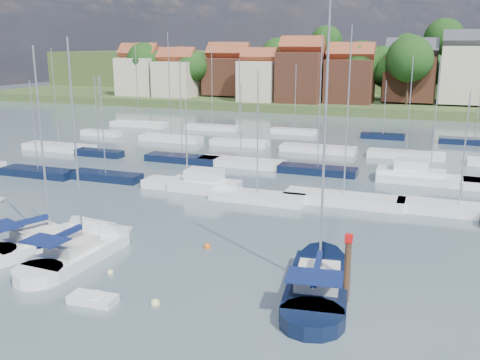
% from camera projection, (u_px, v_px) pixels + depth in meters
% --- Properties ---
extents(ground, '(260.00, 260.00, 0.00)m').
position_uv_depth(ground, '(306.00, 157.00, 69.07)').
color(ground, '#3E4D55').
rests_on(ground, ground).
extents(sailboat_left, '(6.92, 11.53, 15.27)m').
position_uv_depth(sailboat_left, '(61.00, 238.00, 39.13)').
color(sailboat_left, white).
rests_on(sailboat_left, ground).
extents(sailboat_centre, '(3.65, 11.81, 15.86)m').
position_uv_depth(sailboat_centre, '(92.00, 247.00, 37.29)').
color(sailboat_centre, white).
rests_on(sailboat_centre, ground).
extents(sailboat_navy, '(5.17, 13.35, 17.94)m').
position_uv_depth(sailboat_navy, '(321.00, 274.00, 32.99)').
color(sailboat_navy, black).
rests_on(sailboat_navy, ground).
extents(tender, '(2.74, 1.39, 0.58)m').
position_uv_depth(tender, '(93.00, 299.00, 29.97)').
color(tender, white).
rests_on(tender, ground).
extents(timber_piling, '(0.40, 0.40, 6.27)m').
position_uv_depth(timber_piling, '(346.00, 285.00, 29.87)').
color(timber_piling, '#4C331E').
rests_on(timber_piling, ground).
extents(buoy_b, '(0.48, 0.48, 0.48)m').
position_uv_depth(buoy_b, '(17.00, 284.00, 32.40)').
color(buoy_b, beige).
rests_on(buoy_b, ground).
extents(buoy_c, '(0.42, 0.42, 0.42)m').
position_uv_depth(buoy_c, '(110.00, 274.00, 33.76)').
color(buoy_c, beige).
rests_on(buoy_c, ground).
extents(buoy_d, '(0.55, 0.55, 0.55)m').
position_uv_depth(buoy_d, '(155.00, 305.00, 29.75)').
color(buoy_d, beige).
rests_on(buoy_d, ground).
extents(buoy_e, '(0.51, 0.51, 0.51)m').
position_uv_depth(buoy_e, '(207.00, 248.00, 38.11)').
color(buoy_e, '#D85914').
rests_on(buoy_e, ground).
extents(marina_field, '(79.62, 41.41, 15.93)m').
position_uv_depth(marina_field, '(312.00, 162.00, 63.91)').
color(marina_field, white).
rests_on(marina_field, ground).
extents(far_shore_town, '(212.46, 90.00, 22.27)m').
position_uv_depth(far_shore_town, '(392.00, 79.00, 151.31)').
color(far_shore_town, '#44572B').
rests_on(far_shore_town, ground).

